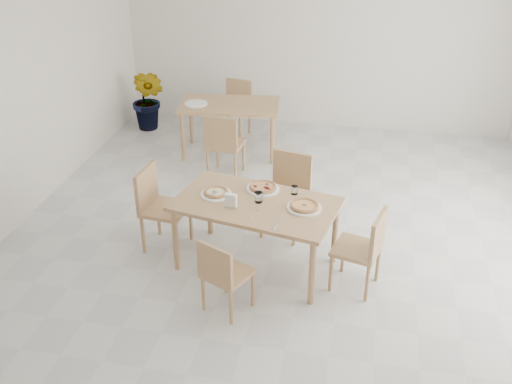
% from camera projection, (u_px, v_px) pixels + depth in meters
% --- Properties ---
extents(main_table, '(1.73, 1.20, 0.75)m').
position_uv_depth(main_table, '(256.00, 209.00, 5.95)').
color(main_table, tan).
rests_on(main_table, ground).
extents(chair_south, '(0.51, 0.51, 0.78)m').
position_uv_depth(chair_south, '(223.00, 272.00, 5.40)').
color(chair_south, tan).
rests_on(chair_south, ground).
extents(chair_north, '(0.55, 0.55, 0.92)m').
position_uv_depth(chair_north, '(288.00, 188.00, 6.65)').
color(chair_north, tan).
rests_on(chair_north, ground).
extents(chair_west, '(0.49, 0.49, 0.92)m').
position_uv_depth(chair_west, '(158.00, 202.00, 6.36)').
color(chair_west, tan).
rests_on(chair_west, ground).
extents(chair_east, '(0.52, 0.52, 0.86)m').
position_uv_depth(chair_east, '(365.00, 246.00, 5.70)').
color(chair_east, tan).
rests_on(chair_east, ground).
extents(plate_margherita, '(0.34, 0.34, 0.02)m').
position_uv_depth(plate_margherita, '(304.00, 208.00, 5.81)').
color(plate_margherita, white).
rests_on(plate_margherita, main_table).
extents(plate_mushroom, '(0.32, 0.32, 0.02)m').
position_uv_depth(plate_mushroom, '(216.00, 194.00, 6.05)').
color(plate_mushroom, white).
rests_on(plate_mushroom, main_table).
extents(plate_pepperoni, '(0.34, 0.34, 0.02)m').
position_uv_depth(plate_pepperoni, '(263.00, 189.00, 6.15)').
color(plate_pepperoni, white).
rests_on(plate_pepperoni, main_table).
extents(pizza_margherita, '(0.35, 0.35, 0.03)m').
position_uv_depth(pizza_margherita, '(304.00, 206.00, 5.80)').
color(pizza_margherita, tan).
rests_on(pizza_margherita, plate_margherita).
extents(pizza_mushroom, '(0.31, 0.31, 0.03)m').
position_uv_depth(pizza_mushroom, '(216.00, 192.00, 6.04)').
color(pizza_mushroom, tan).
rests_on(pizza_mushroom, plate_mushroom).
extents(pizza_pepperoni, '(0.37, 0.37, 0.03)m').
position_uv_depth(pizza_pepperoni, '(263.00, 187.00, 6.14)').
color(pizza_pepperoni, tan).
rests_on(pizza_pepperoni, plate_pepperoni).
extents(tumbler_a, '(0.08, 0.08, 0.11)m').
position_uv_depth(tumbler_a, '(259.00, 197.00, 5.90)').
color(tumbler_a, white).
rests_on(tumbler_a, main_table).
extents(tumbler_b, '(0.07, 0.07, 0.09)m').
position_uv_depth(tumbler_b, '(294.00, 190.00, 6.05)').
color(tumbler_b, white).
rests_on(tumbler_b, main_table).
extents(napkin_holder, '(0.13, 0.07, 0.14)m').
position_uv_depth(napkin_holder, '(231.00, 201.00, 5.81)').
color(napkin_holder, silver).
rests_on(napkin_holder, main_table).
extents(fork_a, '(0.06, 0.17, 0.01)m').
position_uv_depth(fork_a, '(254.00, 215.00, 5.70)').
color(fork_a, silver).
rests_on(fork_a, main_table).
extents(fork_b, '(0.06, 0.19, 0.01)m').
position_uv_depth(fork_b, '(277.00, 225.00, 5.54)').
color(fork_b, silver).
rests_on(fork_b, main_table).
extents(second_table, '(1.47, 0.96, 0.75)m').
position_uv_depth(second_table, '(230.00, 110.00, 8.45)').
color(second_table, tan).
rests_on(second_table, ground).
extents(chair_back_s, '(0.48, 0.48, 0.90)m').
position_uv_depth(chair_back_s, '(223.00, 142.00, 7.80)').
color(chair_back_s, tan).
rests_on(chair_back_s, ground).
extents(chair_back_n, '(0.49, 0.49, 0.84)m').
position_uv_depth(chair_back_n, '(236.00, 104.00, 9.16)').
color(chair_back_n, tan).
rests_on(chair_back_n, ground).
extents(plate_empty, '(0.32, 0.32, 0.02)m').
position_uv_depth(plate_empty, '(196.00, 104.00, 8.38)').
color(plate_empty, white).
rests_on(plate_empty, second_table).
extents(potted_plant, '(0.66, 0.60, 0.99)m').
position_uv_depth(potted_plant, '(149.00, 100.00, 9.31)').
color(potted_plant, '#1F6925').
rests_on(potted_plant, ground).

